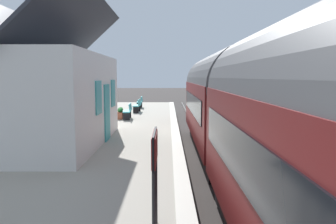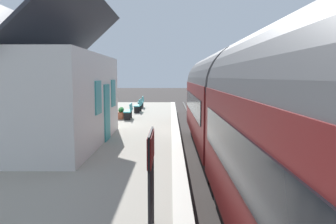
{
  "view_description": "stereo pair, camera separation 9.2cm",
  "coord_description": "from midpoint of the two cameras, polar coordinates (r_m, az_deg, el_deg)",
  "views": [
    {
      "loc": [
        -13.98,
        1.49,
        3.28
      ],
      "look_at": [
        -1.42,
        1.5,
        1.9
      ],
      "focal_mm": 34.36,
      "sensor_mm": 36.0,
      "label": 1
    },
    {
      "loc": [
        -13.98,
        1.4,
        3.28
      ],
      "look_at": [
        -1.42,
        1.5,
        1.9
      ],
      "focal_mm": 34.36,
      "sensor_mm": 36.0,
      "label": 2
    }
  ],
  "objects": [
    {
      "name": "ground_plane",
      "position": [
        14.43,
        6.24,
        -6.91
      ],
      "size": [
        160.0,
        160.0,
        0.0
      ],
      "primitive_type": "plane",
      "color": "#383330"
    },
    {
      "name": "platform",
      "position": [
        14.56,
        -11.17,
        -5.06
      ],
      "size": [
        32.0,
        6.73,
        0.9
      ],
      "primitive_type": "cube",
      "color": "#A39B8C",
      "rests_on": "ground"
    },
    {
      "name": "platform_edge_coping",
      "position": [
        14.18,
        1.53,
        -3.36
      ],
      "size": [
        32.0,
        0.36,
        0.02
      ],
      "primitive_type": "cube",
      "color": "beige",
      "rests_on": "platform"
    },
    {
      "name": "rail_near",
      "position": [
        14.67,
        12.59,
        -6.53
      ],
      "size": [
        52.0,
        0.08,
        0.14
      ],
      "primitive_type": "cube",
      "color": "gray",
      "rests_on": "ground"
    },
    {
      "name": "rail_far",
      "position": [
        14.44,
        6.96,
        -6.63
      ],
      "size": [
        52.0,
        0.08,
        0.14
      ],
      "primitive_type": "cube",
      "color": "gray",
      "rests_on": "ground"
    },
    {
      "name": "train",
      "position": [
        9.3,
        15.05,
        -0.52
      ],
      "size": [
        19.6,
        2.73,
        4.32
      ],
      "color": "black",
      "rests_on": "ground"
    },
    {
      "name": "station_building",
      "position": [
        12.06,
        -20.61,
        2.8
      ],
      "size": [
        7.18,
        4.19,
        6.29
      ],
      "color": "white",
      "rests_on": "platform"
    },
    {
      "name": "bench_by_lamp",
      "position": [
        18.26,
        -6.78,
        0.25
      ],
      "size": [
        1.42,
        0.49,
        0.88
      ],
      "color": "teal",
      "rests_on": "platform"
    },
    {
      "name": "bench_platform_end",
      "position": [
        21.72,
        -5.09,
        1.22
      ],
      "size": [
        1.41,
        0.47,
        0.88
      ],
      "color": "teal",
      "rests_on": "platform"
    },
    {
      "name": "bench_near_building",
      "position": [
        24.75,
        -4.62,
        1.84
      ],
      "size": [
        1.41,
        0.48,
        0.88
      ],
      "color": "teal",
      "rests_on": "platform"
    },
    {
      "name": "planter_edge_near",
      "position": [
        22.63,
        -10.25,
        1.09
      ],
      "size": [
        0.55,
        0.55,
        0.72
      ],
      "color": "black",
      "rests_on": "platform"
    },
    {
      "name": "planter_corner_building",
      "position": [
        18.61,
        -8.17,
        -0.17
      ],
      "size": [
        1.09,
        0.32,
        0.65
      ],
      "color": "#9E5138",
      "rests_on": "platform"
    },
    {
      "name": "station_sign_board",
      "position": [
        4.89,
        -2.51,
        -7.89
      ],
      "size": [
        0.96,
        0.06,
        1.57
      ],
      "color": "black",
      "rests_on": "platform"
    }
  ]
}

